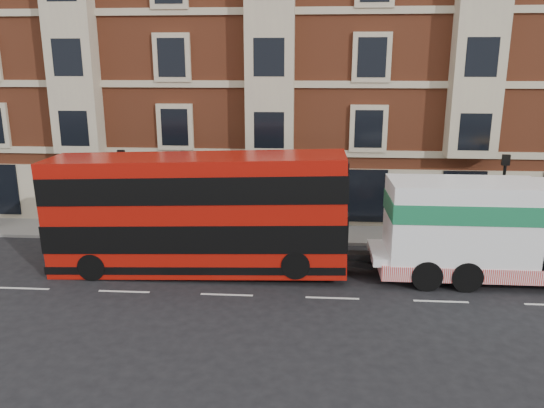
% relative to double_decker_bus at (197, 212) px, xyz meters
% --- Properties ---
extents(ground, '(120.00, 120.00, 0.00)m').
position_rel_double_decker_bus_xyz_m(ground, '(1.54, -2.29, -2.61)').
color(ground, black).
rests_on(ground, ground).
extents(sidewalk, '(90.00, 3.00, 0.15)m').
position_rel_double_decker_bus_xyz_m(sidewalk, '(1.54, 5.21, -2.54)').
color(sidewalk, slate).
rests_on(sidewalk, ground).
extents(victorian_terrace, '(45.00, 12.00, 20.40)m').
position_rel_double_decker_bus_xyz_m(victorian_terrace, '(2.04, 12.71, 7.45)').
color(victorian_terrace, brown).
rests_on(victorian_terrace, ground).
extents(lamp_post_west, '(0.35, 0.15, 4.35)m').
position_rel_double_decker_bus_xyz_m(lamp_post_west, '(-4.46, 3.91, 0.07)').
color(lamp_post_west, black).
rests_on(lamp_post_west, sidewalk).
extents(lamp_post_east, '(0.35, 0.15, 4.35)m').
position_rel_double_decker_bus_xyz_m(lamp_post_east, '(13.54, 3.91, 0.07)').
color(lamp_post_east, black).
rests_on(lamp_post_east, sidewalk).
extents(double_decker_bus, '(12.17, 2.79, 4.93)m').
position_rel_double_decker_bus_xyz_m(double_decker_bus, '(0.00, 0.00, 0.00)').
color(double_decker_bus, '#A91109').
rests_on(double_decker_bus, ground).
extents(tow_truck, '(9.75, 2.88, 4.06)m').
position_rel_double_decker_bus_xyz_m(tow_truck, '(12.06, 0.00, -0.46)').
color(tow_truck, white).
rests_on(tow_truck, ground).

